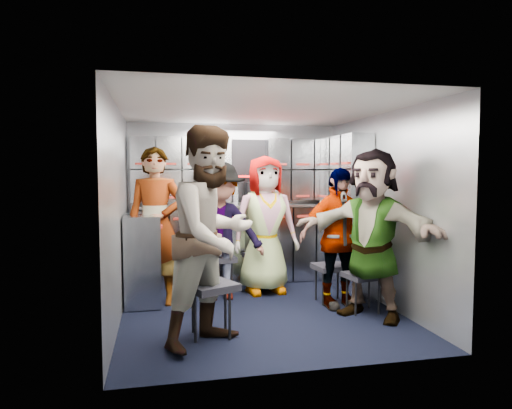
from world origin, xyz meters
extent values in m
plane|color=black|center=(0.00, 0.00, 0.00)|extent=(3.00, 3.00, 0.00)
cube|color=#9398A0|center=(0.00, 1.50, 1.05)|extent=(2.80, 0.04, 2.10)
cube|color=#9398A0|center=(-1.40, 0.00, 1.05)|extent=(0.04, 3.00, 2.10)
cube|color=#9398A0|center=(1.40, 0.00, 1.05)|extent=(0.04, 3.00, 2.10)
cube|color=silver|center=(0.00, 0.00, 2.10)|extent=(2.80, 3.00, 0.02)
cube|color=gray|center=(0.00, 1.29, 0.49)|extent=(2.68, 0.38, 0.99)
cube|color=gray|center=(-1.19, 0.56, 0.49)|extent=(0.38, 0.76, 0.99)
cube|color=#AFB2B7|center=(0.00, 1.29, 1.01)|extent=(2.68, 0.42, 0.03)
cube|color=gray|center=(0.00, 1.35, 1.49)|extent=(2.68, 0.28, 0.82)
cube|color=gray|center=(1.25, 0.70, 1.49)|extent=(0.28, 1.00, 0.82)
cube|color=gray|center=(1.25, 0.60, 0.50)|extent=(0.28, 1.20, 1.00)
cube|color=maroon|center=(0.00, 1.09, 0.88)|extent=(2.60, 0.02, 0.03)
cube|color=black|center=(-0.58, -0.64, 0.45)|extent=(0.53, 0.52, 0.06)
cylinder|color=black|center=(-0.73, -0.77, 0.21)|extent=(0.03, 0.03, 0.43)
cylinder|color=black|center=(-0.43, -0.77, 0.21)|extent=(0.03, 0.03, 0.43)
cylinder|color=black|center=(-0.73, -0.51, 0.21)|extent=(0.03, 0.03, 0.43)
cylinder|color=black|center=(-0.43, -0.51, 0.21)|extent=(0.03, 0.03, 0.43)
cube|color=black|center=(-0.34, 0.73, 0.43)|extent=(0.42, 0.40, 0.06)
cylinder|color=black|center=(-0.48, 0.60, 0.21)|extent=(0.02, 0.02, 0.41)
cylinder|color=black|center=(-0.19, 0.60, 0.21)|extent=(0.02, 0.02, 0.41)
cylinder|color=black|center=(-0.48, 0.85, 0.21)|extent=(0.02, 0.02, 0.41)
cylinder|color=black|center=(-0.19, 0.85, 0.21)|extent=(0.02, 0.02, 0.41)
cube|color=black|center=(0.24, 0.91, 0.41)|extent=(0.45, 0.44, 0.06)
cylinder|color=black|center=(0.10, 0.79, 0.20)|extent=(0.02, 0.02, 0.39)
cylinder|color=black|center=(0.38, 0.79, 0.20)|extent=(0.02, 0.02, 0.39)
cylinder|color=black|center=(0.10, 1.03, 0.20)|extent=(0.02, 0.02, 0.39)
cylinder|color=black|center=(0.38, 1.03, 0.20)|extent=(0.02, 0.02, 0.39)
cube|color=black|center=(0.86, 0.15, 0.40)|extent=(0.39, 0.37, 0.06)
cylinder|color=black|center=(0.73, 0.04, 0.19)|extent=(0.02, 0.02, 0.38)
cylinder|color=black|center=(0.99, 0.04, 0.19)|extent=(0.02, 0.02, 0.38)
cylinder|color=black|center=(0.73, 0.27, 0.19)|extent=(0.02, 0.02, 0.38)
cylinder|color=black|center=(0.99, 0.27, 0.19)|extent=(0.02, 0.02, 0.38)
cube|color=black|center=(1.05, -0.26, 0.38)|extent=(0.39, 0.38, 0.05)
cylinder|color=black|center=(0.92, -0.37, 0.18)|extent=(0.02, 0.02, 0.36)
cylinder|color=black|center=(1.18, -0.37, 0.18)|extent=(0.02, 0.02, 0.36)
cylinder|color=black|center=(0.92, -0.15, 0.18)|extent=(0.02, 0.02, 0.36)
cylinder|color=black|center=(1.18, -0.15, 0.18)|extent=(0.02, 0.02, 0.36)
imported|color=black|center=(-1.05, 0.51, 0.87)|extent=(0.70, 0.53, 1.73)
imported|color=black|center=(-0.58, -0.82, 0.92)|extent=(1.13, 1.10, 1.84)
imported|color=black|center=(-0.34, 0.55, 0.78)|extent=(1.06, 0.66, 1.57)
imported|color=black|center=(0.24, 0.73, 0.83)|extent=(0.84, 0.58, 1.65)
imported|color=black|center=(0.86, -0.03, 0.75)|extent=(0.91, 0.46, 1.50)
imported|color=black|center=(1.05, -0.44, 0.85)|extent=(1.37, 1.53, 1.69)
cylinder|color=white|center=(-0.41, 1.24, 1.14)|extent=(0.07, 0.07, 0.22)
cylinder|color=white|center=(-0.03, 1.24, 1.16)|extent=(0.06, 0.06, 0.27)
cylinder|color=white|center=(0.51, 1.24, 1.17)|extent=(0.07, 0.07, 0.27)
cylinder|color=#CAB28E|center=(-1.17, 1.23, 1.08)|extent=(0.07, 0.07, 0.09)
cylinder|color=#CAB28E|center=(1.16, 1.23, 1.08)|extent=(0.08, 0.08, 0.11)
camera|label=1|loc=(-1.03, -4.59, 1.45)|focal=32.00mm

